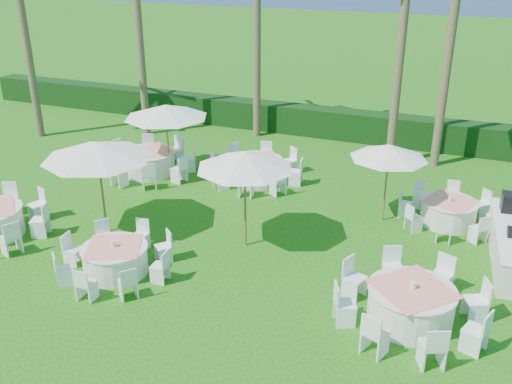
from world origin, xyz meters
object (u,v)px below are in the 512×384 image
banquet_table_e (256,169)px  banquet_table_f (448,212)px  umbrella_d (389,152)px  banquet_table_b (115,259)px  buffet_table (509,243)px  banquet_table_c (411,304)px  umbrella_a (97,150)px  umbrella_c (166,111)px  umbrella_b (245,160)px  banquet_table_d (149,162)px

banquet_table_e → banquet_table_f: size_ratio=1.13×
umbrella_d → banquet_table_b: bearing=-136.2°
banquet_table_f → buffet_table: buffet_table is taller
banquet_table_c → banquet_table_e: size_ratio=1.02×
banquet_table_c → umbrella_a: umbrella_a is taller
banquet_table_c → umbrella_c: 11.01m
umbrella_b → umbrella_c: bearing=140.5°
banquet_table_c → umbrella_a: (-8.79, 1.07, 2.05)m
banquet_table_f → buffet_table: 2.32m
banquet_table_e → buffet_table: buffet_table is taller
banquet_table_c → banquet_table_d: 11.44m
banquet_table_d → umbrella_a: (1.27, -4.39, 2.05)m
umbrella_c → umbrella_d: bearing=-5.8°
banquet_table_e → umbrella_a: umbrella_a is taller
banquet_table_e → umbrella_c: (-3.10, -0.66, 1.94)m
banquet_table_d → banquet_table_f: (10.40, -0.14, -0.06)m
banquet_table_d → umbrella_d: bearing=-4.4°
umbrella_b → banquet_table_d: bearing=145.7°
banquet_table_b → umbrella_a: 3.18m
banquet_table_e → umbrella_b: (1.47, -4.43, 2.10)m
banquet_table_d → banquet_table_f: 10.41m
banquet_table_e → umbrella_c: umbrella_c is taller
banquet_table_d → buffet_table: bearing=-8.3°
umbrella_b → banquet_table_f: bearing=34.7°
banquet_table_e → umbrella_a: size_ratio=1.06×
banquet_table_b → umbrella_a: bearing=131.4°
banquet_table_b → umbrella_c: (-2.07, 6.31, 1.98)m
banquet_table_f → umbrella_d: umbrella_d is taller
banquet_table_c → umbrella_c: (-9.29, 5.60, 1.92)m
banquet_table_d → banquet_table_f: bearing=-0.7°
banquet_table_e → umbrella_d: (4.71, -1.46, 1.77)m
umbrella_c → umbrella_b: bearing=-39.5°
banquet_table_c → umbrella_c: umbrella_c is taller
banquet_table_c → banquet_table_d: banquet_table_c is taller
umbrella_a → umbrella_c: (-0.50, 4.52, -0.13)m
banquet_table_b → umbrella_c: umbrella_c is taller
banquet_table_e → umbrella_b: umbrella_b is taller
banquet_table_f → banquet_table_e: bearing=171.9°
banquet_table_d → umbrella_a: bearing=-73.9°
banquet_table_f → umbrella_c: umbrella_c is taller
banquet_table_d → umbrella_d: (8.58, -0.66, 1.76)m
buffet_table → banquet_table_e: bearing=162.7°
banquet_table_c → buffet_table: bearing=61.5°
banquet_table_c → umbrella_a: size_ratio=1.08×
banquet_table_f → umbrella_c: (-9.64, 0.27, 1.98)m
banquet_table_e → banquet_table_f: (6.54, -0.93, -0.04)m
banquet_table_b → umbrella_c: 6.93m
banquet_table_e → umbrella_d: 5.24m
banquet_table_f → umbrella_c: size_ratio=0.98×
umbrella_b → buffet_table: (6.72, 1.88, -2.03)m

